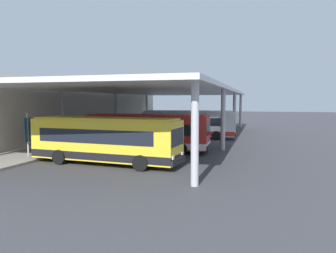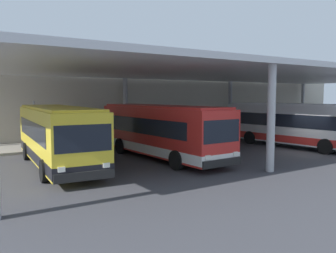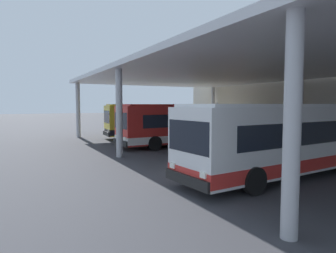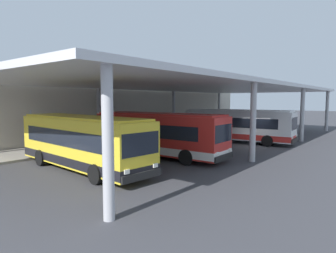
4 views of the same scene
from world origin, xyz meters
name	(u,v)px [view 2 (image 2 of 4)]	position (x,y,z in m)	size (l,w,h in m)	color
ground_plane	(303,153)	(0.00, 0.00, 0.00)	(200.00, 200.00, 0.00)	#3D3D42
platform_kerb	(194,135)	(0.00, 11.75, 0.09)	(42.00, 4.50, 0.18)	gray
station_building_facade	(174,101)	(0.00, 15.00, 3.24)	(48.00, 1.60, 6.49)	beige
canopy_shelter	(244,75)	(0.00, 5.50, 5.31)	(40.00, 17.00, 5.55)	silver
bus_nearest_bay	(57,135)	(-14.61, 4.47, 1.66)	(3.32, 10.69, 3.17)	yellow
bus_second_bay	(161,131)	(-8.72, 3.60, 1.66)	(2.97, 10.61, 3.17)	red
bus_middle_bay	(292,124)	(1.82, 2.31, 1.66)	(3.30, 10.69, 3.17)	white
bench_waiting	(278,123)	(11.90, 11.82, 0.66)	(1.80, 0.45, 0.92)	#4C515B
trash_bin	(301,122)	(15.74, 11.62, 0.68)	(0.52, 0.52, 0.98)	#33383D
banner_sign	(34,122)	(-14.34, 10.94, 1.98)	(0.70, 0.12, 3.20)	#B2B2B7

